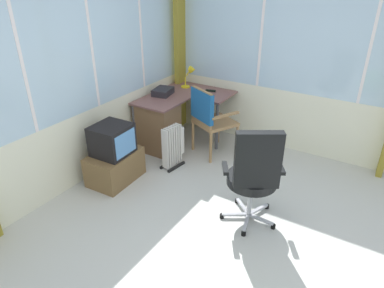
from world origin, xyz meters
The scene contains 12 objects.
ground centered at (0.00, 0.00, -0.03)m, with size 5.37×4.99×0.06m, color #BABBB4.
north_window_panel centered at (0.00, 2.03, 1.40)m, with size 4.37×0.07×2.79m.
east_window_panel centered at (2.21, 0.00, 1.39)m, with size 0.07×3.99×2.79m.
curtain_corner centered at (2.08, 1.90, 1.35)m, with size 0.24×0.07×2.69m, color olive.
desk centered at (1.23, 1.66, 0.40)m, with size 1.24×1.03×0.72m.
desk_lamp centered at (1.99, 1.65, 0.92)m, with size 0.23×0.19×0.32m.
tv_remote centered at (1.94, 1.28, 0.74)m, with size 0.04×0.15×0.02m, color black.
paper_tray centered at (1.46, 1.79, 0.77)m, with size 0.30×0.23×0.09m, color #262328.
wooden_armchair centered at (1.41, 1.03, 0.60)m, with size 0.65×0.64×0.96m.
office_chair centered at (0.36, -0.08, 0.61)m, with size 0.59×0.62×1.09m.
tv_on_stand centered at (0.26, 1.66, 0.32)m, with size 0.66×0.47×0.73m.
space_heater centered at (0.91, 1.24, 0.29)m, with size 0.36×0.21×0.57m.
Camera 1 is at (-2.35, -1.06, 2.37)m, focal length 32.60 mm.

